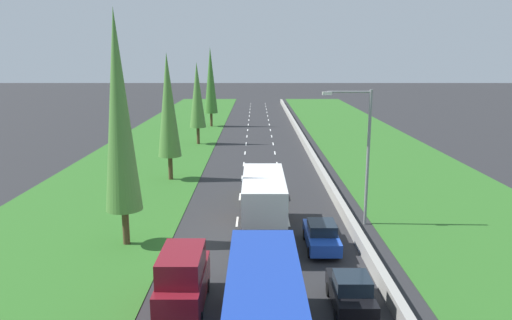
{
  "coord_description": "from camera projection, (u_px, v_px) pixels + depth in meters",
  "views": [
    {
      "loc": [
        -0.46,
        1.74,
        11.04
      ],
      "look_at": [
        -0.41,
        46.73,
        1.37
      ],
      "focal_mm": 33.81,
      "sensor_mm": 36.0,
      "label": 1
    }
  ],
  "objects": [
    {
      "name": "ground_plane",
      "position": [
        259.0,
        148.0,
        59.28
      ],
      "size": [
        300.0,
        300.0,
        0.0
      ],
      "primitive_type": "plane",
      "color": "#28282B",
      "rests_on": "ground"
    },
    {
      "name": "poplar_tree_fifth",
      "position": [
        210.0,
        81.0,
        76.18
      ],
      "size": [
        2.11,
        2.11,
        12.52
      ],
      "color": "#4C3823",
      "rests_on": "ground"
    },
    {
      "name": "yellow_sedan_centre_lane",
      "position": [
        261.0,
        187.0,
        38.45
      ],
      "size": [
        1.82,
        4.5,
        1.64
      ],
      "color": "yellow",
      "rests_on": "ground"
    },
    {
      "name": "white_box_truck_centre_lane",
      "position": [
        263.0,
        205.0,
        29.37
      ],
      "size": [
        2.46,
        9.4,
        4.18
      ],
      "color": "black",
      "rests_on": "ground"
    },
    {
      "name": "grass_verge_left",
      "position": [
        157.0,
        148.0,
        59.26
      ],
      "size": [
        14.0,
        140.0,
        0.04
      ],
      "primitive_type": "cube",
      "color": "#2D6623",
      "rests_on": "ground"
    },
    {
      "name": "lane_markings",
      "position": [
        259.0,
        148.0,
        59.28
      ],
      "size": [
        3.64,
        116.0,
        0.01
      ],
      "color": "white",
      "rests_on": "ground"
    },
    {
      "name": "blue_sedan_right_lane",
      "position": [
        321.0,
        235.0,
        28.17
      ],
      "size": [
        1.82,
        4.5,
        1.64
      ],
      "color": "#1E47B7",
      "rests_on": "ground"
    },
    {
      "name": "poplar_tree_second",
      "position": [
        118.0,
        113.0,
        27.27
      ],
      "size": [
        2.14,
        2.14,
        13.75
      ],
      "color": "#4C3823",
      "rests_on": "ground"
    },
    {
      "name": "maroon_van_left_lane",
      "position": [
        182.0,
        280.0,
        21.23
      ],
      "size": [
        1.96,
        4.9,
        2.82
      ],
      "color": "maroon",
      "rests_on": "ground"
    },
    {
      "name": "grass_verge_right",
      "position": [
        376.0,
        148.0,
        59.29
      ],
      "size": [
        14.0,
        140.0,
        0.04
      ],
      "primitive_type": "cube",
      "color": "#2D6623",
      "rests_on": "ground"
    },
    {
      "name": "poplar_tree_third",
      "position": [
        168.0,
        106.0,
        42.74
      ],
      "size": [
        2.09,
        2.09,
        11.44
      ],
      "color": "#4C3823",
      "rests_on": "ground"
    },
    {
      "name": "street_light_mast",
      "position": [
        363.0,
        148.0,
        31.34
      ],
      "size": [
        3.2,
        0.28,
        9.0
      ],
      "color": "gray",
      "rests_on": "ground"
    },
    {
      "name": "blue_box_truck_centre_lane",
      "position": [
        263.0,
        309.0,
        17.24
      ],
      "size": [
        2.46,
        9.4,
        4.18
      ],
      "color": "black",
      "rests_on": "ground"
    },
    {
      "name": "median_barrier",
      "position": [
        306.0,
        145.0,
        59.2
      ],
      "size": [
        0.44,
        120.0,
        0.85
      ],
      "primitive_type": "cube",
      "color": "#9E9B93",
      "rests_on": "ground"
    },
    {
      "name": "black_hatchback_right_lane",
      "position": [
        350.0,
        292.0,
        21.3
      ],
      "size": [
        1.74,
        3.9,
        1.72
      ],
      "color": "black",
      "rests_on": "ground"
    },
    {
      "name": "poplar_tree_fourth",
      "position": [
        197.0,
        95.0,
        60.73
      ],
      "size": [
        2.06,
        2.06,
        10.4
      ],
      "color": "#4C3823",
      "rests_on": "ground"
    }
  ]
}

